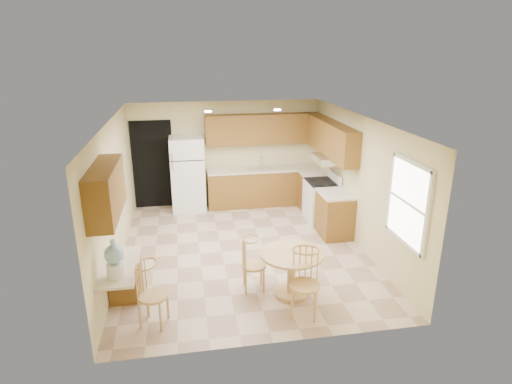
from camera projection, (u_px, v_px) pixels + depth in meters
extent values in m
plane|color=#C6A98F|center=(243.00, 250.00, 8.18)|extent=(5.50, 5.50, 0.00)
cube|color=white|center=(242.00, 120.00, 7.38)|extent=(4.50, 5.50, 0.02)
cube|color=beige|center=(226.00, 153.00, 10.35)|extent=(4.50, 0.02, 2.50)
cube|color=beige|center=(274.00, 258.00, 5.22)|extent=(4.50, 0.02, 2.50)
cube|color=beige|center=(114.00, 195.00, 7.42)|extent=(0.02, 5.50, 2.50)
cube|color=beige|center=(359.00, 182.00, 8.15)|extent=(0.02, 5.50, 2.50)
cube|color=black|center=(153.00, 165.00, 10.11)|extent=(0.90, 0.02, 2.10)
cube|color=brown|center=(264.00, 187.00, 10.47)|extent=(2.75, 0.60, 0.87)
cube|color=beige|center=(264.00, 169.00, 10.33)|extent=(2.75, 0.63, 0.04)
cube|color=brown|center=(313.00, 192.00, 10.09)|extent=(0.60, 0.59, 0.87)
cube|color=beige|center=(314.00, 174.00, 9.95)|extent=(0.63, 0.59, 0.04)
cube|color=brown|center=(334.00, 215.00, 8.73)|extent=(0.60, 0.80, 0.87)
cube|color=beige|center=(336.00, 194.00, 8.59)|extent=(0.63, 0.80, 0.04)
cube|color=brown|center=(263.00, 129.00, 10.14)|extent=(2.75, 0.33, 0.70)
cube|color=brown|center=(331.00, 139.00, 9.06)|extent=(0.33, 2.42, 0.70)
cube|color=brown|center=(106.00, 191.00, 5.76)|extent=(0.33, 1.40, 0.70)
cube|color=silver|center=(263.00, 168.00, 10.31)|extent=(0.78, 0.44, 0.01)
cube|color=silver|center=(327.00, 159.00, 9.15)|extent=(0.50, 0.76, 0.14)
cube|color=brown|center=(126.00, 277.00, 6.51)|extent=(0.48, 0.42, 0.72)
cube|color=beige|center=(120.00, 267.00, 6.03)|extent=(0.50, 1.20, 0.04)
cube|color=white|center=(409.00, 203.00, 6.34)|extent=(0.05, 1.00, 1.20)
cube|color=white|center=(413.00, 162.00, 6.14)|extent=(0.05, 1.10, 0.06)
cube|color=white|center=(403.00, 241.00, 6.54)|extent=(0.05, 1.10, 0.06)
cube|color=white|center=(428.00, 216.00, 5.84)|extent=(0.05, 0.06, 1.28)
cube|color=white|center=(391.00, 191.00, 6.83)|extent=(0.05, 0.06, 1.28)
cylinder|color=white|center=(208.00, 112.00, 8.42)|extent=(0.14, 0.14, 0.02)
cylinder|color=white|center=(277.00, 110.00, 8.65)|extent=(0.14, 0.14, 0.02)
cube|color=white|center=(188.00, 174.00, 9.99)|extent=(0.77, 0.72, 1.75)
cube|color=black|center=(187.00, 161.00, 9.51)|extent=(0.76, 0.01, 0.02)
cube|color=silver|center=(173.00, 166.00, 9.48)|extent=(0.03, 0.03, 0.18)
cube|color=silver|center=(172.00, 157.00, 9.42)|extent=(0.03, 0.03, 0.14)
cube|color=white|center=(321.00, 201.00, 9.45)|extent=(0.65, 0.76, 0.90)
cube|color=black|center=(322.00, 182.00, 9.31)|extent=(0.64, 0.75, 0.02)
cube|color=white|center=(335.00, 177.00, 9.32)|extent=(0.06, 0.76, 0.18)
cylinder|color=tan|center=(291.00, 293.00, 6.72)|extent=(0.53, 0.53, 0.06)
cylinder|color=tan|center=(291.00, 274.00, 6.62)|extent=(0.13, 0.13, 0.65)
cylinder|color=tan|center=(292.00, 254.00, 6.50)|extent=(0.98, 0.98, 0.04)
cylinder|color=tan|center=(254.00, 266.00, 6.74)|extent=(0.40, 0.40, 0.04)
cylinder|color=tan|center=(244.00, 274.00, 6.91)|extent=(0.03, 0.03, 0.42)
cylinder|color=tan|center=(261.00, 272.00, 6.96)|extent=(0.03, 0.03, 0.42)
cylinder|color=tan|center=(246.00, 283.00, 6.65)|extent=(0.03, 0.03, 0.42)
cylinder|color=tan|center=(264.00, 281.00, 6.70)|extent=(0.03, 0.03, 0.42)
cylinder|color=tan|center=(305.00, 285.00, 6.07)|extent=(0.45, 0.45, 0.04)
cylinder|color=tan|center=(291.00, 295.00, 6.27)|extent=(0.04, 0.04, 0.48)
cylinder|color=tan|center=(311.00, 293.00, 6.32)|extent=(0.04, 0.04, 0.48)
cylinder|color=tan|center=(296.00, 307.00, 5.97)|extent=(0.04, 0.04, 0.48)
cylinder|color=tan|center=(318.00, 305.00, 6.03)|extent=(0.04, 0.04, 0.48)
cylinder|color=tan|center=(153.00, 296.00, 5.88)|extent=(0.41, 0.41, 0.04)
cylinder|color=tan|center=(144.00, 305.00, 6.06)|extent=(0.04, 0.04, 0.44)
cylinder|color=tan|center=(165.00, 303.00, 6.11)|extent=(0.04, 0.04, 0.44)
cylinder|color=tan|center=(142.00, 317.00, 5.79)|extent=(0.04, 0.04, 0.44)
cylinder|color=tan|center=(164.00, 315.00, 5.84)|extent=(0.04, 0.04, 0.44)
cylinder|color=white|center=(116.00, 270.00, 5.70)|extent=(0.24, 0.24, 0.20)
sphere|color=#84B5CC|center=(114.00, 254.00, 5.62)|extent=(0.26, 0.26, 0.26)
cylinder|color=#84B5CC|center=(113.00, 243.00, 5.57)|extent=(0.06, 0.06, 0.07)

